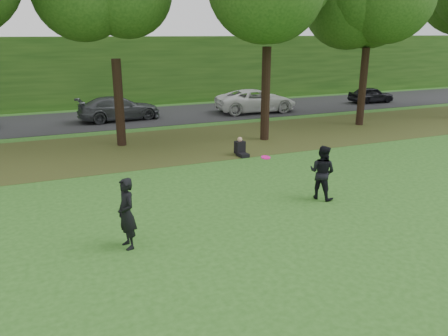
% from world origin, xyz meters
% --- Properties ---
extents(ground, '(120.00, 120.00, 0.00)m').
position_xyz_m(ground, '(0.00, 0.00, 0.00)').
color(ground, '#28551A').
rests_on(ground, ground).
extents(leaf_litter, '(60.00, 7.00, 0.01)m').
position_xyz_m(leaf_litter, '(0.00, 13.00, 0.01)').
color(leaf_litter, '#3F3216').
rests_on(leaf_litter, ground).
extents(street, '(70.00, 7.00, 0.02)m').
position_xyz_m(street, '(0.00, 21.00, 0.01)').
color(street, black).
rests_on(street, ground).
extents(far_hedge, '(70.00, 3.00, 5.00)m').
position_xyz_m(far_hedge, '(0.00, 27.00, 2.50)').
color(far_hedge, '#1E4714').
rests_on(far_hedge, ground).
extents(player_left, '(0.57, 0.75, 1.85)m').
position_xyz_m(player_left, '(-4.69, 3.11, 0.93)').
color(player_left, black).
rests_on(player_left, ground).
extents(player_right, '(1.04, 1.10, 1.80)m').
position_xyz_m(player_right, '(1.86, 4.15, 0.90)').
color(player_right, black).
rests_on(player_right, ground).
extents(parked_cars, '(40.61, 3.35, 1.54)m').
position_xyz_m(parked_cars, '(-0.47, 20.00, 0.74)').
color(parked_cars, black).
rests_on(parked_cars, street).
extents(frisbee, '(0.30, 0.30, 0.06)m').
position_xyz_m(frisbee, '(-0.69, 3.32, 1.90)').
color(frisbee, '#E5138C').
rests_on(frisbee, ground).
extents(seated_person, '(0.47, 0.76, 0.83)m').
position_xyz_m(seated_person, '(1.59, 9.96, 0.31)').
color(seated_person, black).
rests_on(seated_person, ground).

